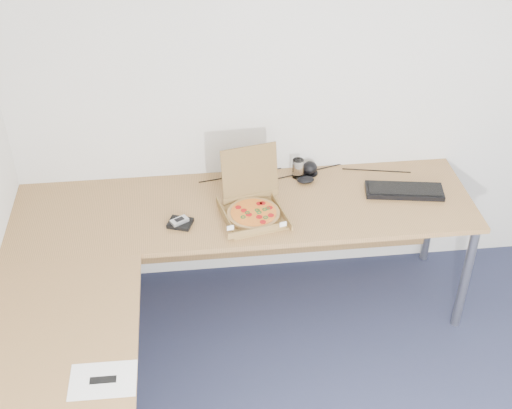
{
  "coord_description": "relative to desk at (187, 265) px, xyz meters",
  "views": [
    {
      "loc": [
        -0.78,
        -1.64,
        2.92
      ],
      "look_at": [
        -0.45,
        1.28,
        0.82
      ],
      "focal_mm": 48.65,
      "sensor_mm": 36.0,
      "label": 1
    }
  ],
  "objects": [
    {
      "name": "desk",
      "position": [
        0.0,
        0.0,
        0.0
      ],
      "size": [
        2.5,
        2.2,
        0.73
      ],
      "color": "#A27440",
      "rests_on": "ground"
    },
    {
      "name": "cable_bundle",
      "position": [
        0.68,
        0.71,
        0.03
      ],
      "size": [
        0.59,
        0.12,
        0.01
      ],
      "primitive_type": null,
      "rotation": [
        0.0,
        0.0,
        0.14
      ],
      "color": "black",
      "rests_on": "desk"
    },
    {
      "name": "room_shell",
      "position": [
        0.82,
        -0.97,
        0.55
      ],
      "size": [
        3.5,
        3.5,
        2.5
      ],
      "primitive_type": null,
      "color": "silver",
      "rests_on": "ground"
    },
    {
      "name": "paper_sheet",
      "position": [
        -0.36,
        -0.7,
        0.03
      ],
      "size": [
        0.27,
        0.19,
        0.0
      ],
      "primitive_type": "cube",
      "rotation": [
        0.0,
        0.0,
        -0.01
      ],
      "color": "white",
      "rests_on": "desk"
    },
    {
      "name": "phone",
      "position": [
        -0.03,
        0.29,
        0.06
      ],
      "size": [
        0.1,
        0.09,
        0.02
      ],
      "primitive_type": "cube",
      "rotation": [
        0.0,
        0.0,
        0.53
      ],
      "color": "#B2B5BA",
      "rests_on": "wallet"
    },
    {
      "name": "mouse",
      "position": [
        0.69,
        0.62,
        0.05
      ],
      "size": [
        0.11,
        0.08,
        0.04
      ],
      "primitive_type": "ellipsoid",
      "rotation": [
        0.0,
        0.0,
        -0.11
      ],
      "color": "black",
      "rests_on": "desk"
    },
    {
      "name": "dome_speaker",
      "position": [
        0.73,
        0.71,
        0.07
      ],
      "size": [
        0.1,
        0.1,
        0.08
      ],
      "primitive_type": "ellipsoid",
      "color": "black",
      "rests_on": "desk"
    },
    {
      "name": "drinking_glass",
      "position": [
        0.66,
        0.68,
        0.09
      ],
      "size": [
        0.06,
        0.06,
        0.11
      ],
      "primitive_type": "cylinder",
      "color": "white",
      "rests_on": "desk"
    },
    {
      "name": "wallet",
      "position": [
        -0.03,
        0.3,
        0.04
      ],
      "size": [
        0.15,
        0.14,
        0.02
      ],
      "primitive_type": "cube",
      "rotation": [
        0.0,
        0.0,
        -0.35
      ],
      "color": "black",
      "rests_on": "desk"
    },
    {
      "name": "pizza_box",
      "position": [
        0.36,
        0.34,
        0.07
      ],
      "size": [
        0.31,
        0.36,
        0.32
      ],
      "rotation": [
        0.0,
        0.0,
        0.21
      ],
      "color": "olive",
      "rests_on": "desk"
    },
    {
      "name": "keyboard",
      "position": [
        1.22,
        0.45,
        0.04
      ],
      "size": [
        0.45,
        0.22,
        0.03
      ],
      "primitive_type": "cube",
      "rotation": [
        0.0,
        0.0,
        -0.17
      ],
      "color": "black",
      "rests_on": "desk"
    }
  ]
}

